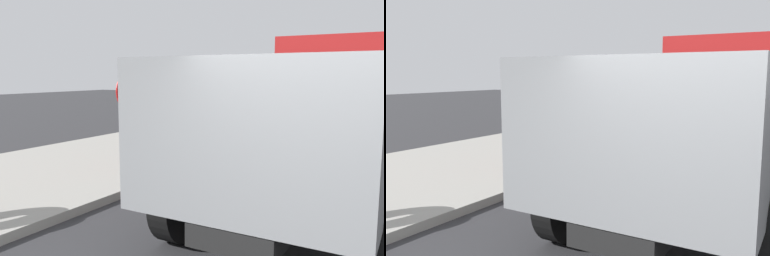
% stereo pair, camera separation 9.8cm
% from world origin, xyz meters
% --- Properties ---
extents(stop_sign, '(0.76, 0.08, 2.13)m').
position_xyz_m(stop_sign, '(3.88, 4.35, 1.63)').
color(stop_sign, gray).
rests_on(stop_sign, sidewalk_curb).
extents(dump_truck_gray, '(7.08, 2.98, 3.00)m').
position_xyz_m(dump_truck_gray, '(4.79, 0.96, 1.61)').
color(dump_truck_gray, slate).
rests_on(dump_truck_gray, ground).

